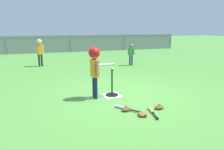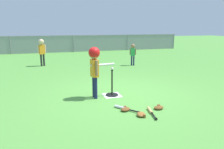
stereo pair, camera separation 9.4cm
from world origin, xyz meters
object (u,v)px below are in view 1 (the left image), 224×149
object	(u,v)px
fielder_deep_right	(40,49)
glove_tossed_aside	(126,109)
spare_bat_silver	(124,108)
glove_near_bats	(142,114)
batter_child	(95,62)
fielder_deep_center	(131,52)
spare_bat_wood	(152,111)
baseball_on_tee	(112,68)
glove_by_plate	(159,107)
batting_tee	(112,91)

from	to	relation	value
fielder_deep_right	glove_tossed_aside	distance (m)	6.20
spare_bat_silver	glove_near_bats	size ratio (longest dim) A/B	1.93
batter_child	fielder_deep_right	distance (m)	5.08
glove_tossed_aside	fielder_deep_right	bearing A→B (deg)	106.17
fielder_deep_center	glove_near_bats	xyz separation A→B (m)	(-2.00, -5.20, -0.59)
glove_near_bats	batter_child	bearing A→B (deg)	114.89
fielder_deep_center	batter_child	bearing A→B (deg)	-124.20
spare_bat_wood	glove_tossed_aside	world-z (taller)	glove_tossed_aside
fielder_deep_center	baseball_on_tee	bearing A→B (deg)	-119.67
spare_bat_silver	glove_tossed_aside	world-z (taller)	glove_tossed_aside
baseball_on_tee	fielder_deep_center	bearing A→B (deg)	60.33
spare_bat_silver	glove_tossed_aside	bearing A→B (deg)	-74.85
fielder_deep_right	glove_tossed_aside	bearing A→B (deg)	-73.83
fielder_deep_right	glove_tossed_aside	world-z (taller)	fielder_deep_right
glove_by_plate	glove_tossed_aside	xyz separation A→B (m)	(-0.71, 0.13, 0.00)
baseball_on_tee	glove_by_plate	xyz separation A→B (m)	(0.68, -1.18, -0.67)
batter_child	glove_near_bats	bearing A→B (deg)	-65.11
glove_tossed_aside	spare_bat_wood	bearing A→B (deg)	-29.43
batter_child	fielder_deep_center	world-z (taller)	batter_child
glove_by_plate	glove_near_bats	xyz separation A→B (m)	(-0.51, -0.22, 0.00)
batting_tee	fielder_deep_right	size ratio (longest dim) A/B	0.56
batter_child	batting_tee	bearing A→B (deg)	6.61
batter_child	fielder_deep_center	distance (m)	4.67
glove_by_plate	glove_tossed_aside	world-z (taller)	same
fielder_deep_center	glove_by_plate	size ratio (longest dim) A/B	3.91
batting_tee	spare_bat_silver	size ratio (longest dim) A/B	1.31
spare_bat_wood	glove_near_bats	world-z (taller)	glove_near_bats
batter_child	glove_by_plate	bearing A→B (deg)	-44.74
glove_tossed_aside	spare_bat_silver	bearing A→B (deg)	105.15
batter_child	glove_tossed_aside	size ratio (longest dim) A/B	4.68
spare_bat_silver	glove_near_bats	xyz separation A→B (m)	(0.22, -0.42, 0.01)
spare_bat_silver	spare_bat_wood	bearing A→B (deg)	-35.44
fielder_deep_center	glove_tossed_aside	xyz separation A→B (m)	(-2.20, -4.86, -0.59)
glove_near_bats	baseball_on_tee	bearing A→B (deg)	96.92
baseball_on_tee	glove_near_bats	world-z (taller)	baseball_on_tee
glove_by_plate	glove_tossed_aside	distance (m)	0.73
glove_by_plate	glove_near_bats	size ratio (longest dim) A/B	0.94
baseball_on_tee	spare_bat_silver	xyz separation A→B (m)	(-0.05, -0.97, -0.68)
baseball_on_tee	spare_bat_wood	distance (m)	1.54
batting_tee	glove_near_bats	xyz separation A→B (m)	(0.17, -1.39, -0.07)
batter_child	glove_tossed_aside	world-z (taller)	batter_child
batting_tee	glove_tossed_aside	xyz separation A→B (m)	(-0.03, -1.05, -0.07)
baseball_on_tee	batter_child	xyz separation A→B (m)	(-0.45, -0.05, 0.19)
baseball_on_tee	fielder_deep_center	world-z (taller)	fielder_deep_center
batter_child	fielder_deep_right	xyz separation A→B (m)	(-1.29, 4.91, -0.13)
glove_near_bats	glove_tossed_aside	distance (m)	0.40
batting_tee	spare_bat_wood	size ratio (longest dim) A/B	1.18
glove_near_bats	spare_bat_wood	bearing A→B (deg)	17.84
fielder_deep_center	glove_by_plate	distance (m)	5.23
fielder_deep_center	glove_tossed_aside	distance (m)	5.36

